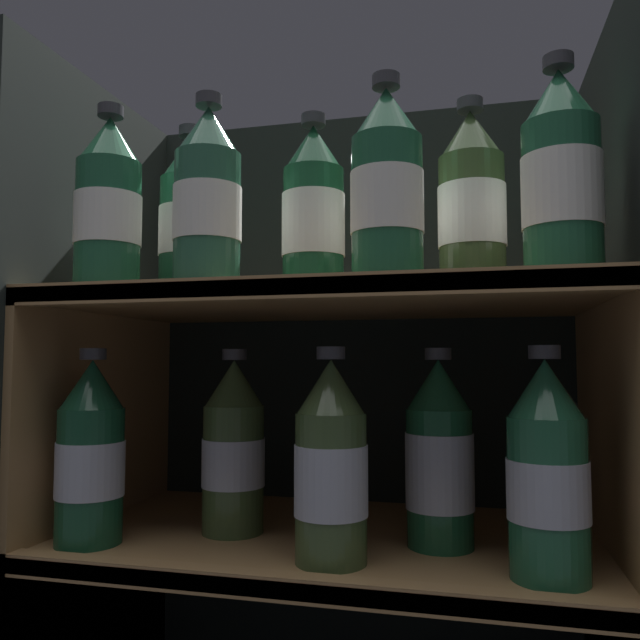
{
  "coord_description": "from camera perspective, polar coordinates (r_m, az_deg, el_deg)",
  "views": [
    {
      "loc": [
        0.18,
        -0.61,
        0.47
      ],
      "look_at": [
        0.0,
        0.13,
        0.52
      ],
      "focal_mm": 35.0,
      "sensor_mm": 36.0,
      "label": 1
    }
  ],
  "objects": [
    {
      "name": "bottle_lower_back_1",
      "position": [
        0.78,
        10.86,
        -12.31
      ],
      "size": [
        0.08,
        0.08,
        0.24
      ],
      "color": "#194C2D",
      "rests_on": "shelf_lower"
    },
    {
      "name": "bottle_upper_back_1",
      "position": [
        0.82,
        -0.61,
        9.63
      ],
      "size": [
        0.08,
        0.08,
        0.24
      ],
      "color": "#194C2D",
      "rests_on": "shelf_upper"
    },
    {
      "name": "fridge_side_left",
      "position": [
        0.97,
        -20.04,
        -5.45
      ],
      "size": [
        0.02,
        0.42,
        0.88
      ],
      "primitive_type": "cube",
      "color": "black",
      "rests_on": "ground_plane"
    },
    {
      "name": "bottle_upper_back_2",
      "position": [
        0.8,
        13.69,
        10.2
      ],
      "size": [
        0.08,
        0.08,
        0.24
      ],
      "color": "#384C28",
      "rests_on": "shelf_upper"
    },
    {
      "name": "bottle_lower_front_0",
      "position": [
        0.83,
        -20.24,
        -11.56
      ],
      "size": [
        0.08,
        0.08,
        0.24
      ],
      "color": "#144228",
      "rests_on": "shelf_lower"
    },
    {
      "name": "bottle_upper_front_1",
      "position": [
        0.78,
        -10.25,
        10.61
      ],
      "size": [
        0.08,
        0.08,
        0.24
      ],
      "color": "#285B42",
      "rests_on": "shelf_upper"
    },
    {
      "name": "bottle_upper_front_0",
      "position": [
        0.84,
        -18.79,
        9.66
      ],
      "size": [
        0.08,
        0.08,
        0.24
      ],
      "color": "#1E5638",
      "rests_on": "shelf_upper"
    },
    {
      "name": "fridge_back_wall",
      "position": [
        1.02,
        3.49,
        -5.6
      ],
      "size": [
        0.73,
        0.02,
        0.88
      ],
      "primitive_type": "cube",
      "color": "black",
      "rests_on": "ground_plane"
    },
    {
      "name": "shelf_lower",
      "position": [
        0.86,
        0.81,
        -21.91
      ],
      "size": [
        0.69,
        0.38,
        0.25
      ],
      "color": "#9E7547",
      "rests_on": "ground_plane"
    },
    {
      "name": "bottle_lower_front_1",
      "position": [
        0.71,
        1.01,
        -13.19
      ],
      "size": [
        0.08,
        0.08,
        0.24
      ],
      "color": "#384C28",
      "rests_on": "shelf_lower"
    },
    {
      "name": "shelf_upper",
      "position": [
        0.82,
        0.84,
        -7.91
      ],
      "size": [
        0.69,
        0.38,
        0.56
      ],
      "color": "#9E7547",
      "rests_on": "ground_plane"
    },
    {
      "name": "bottle_upper_front_3",
      "position": [
        0.72,
        21.2,
        11.98
      ],
      "size": [
        0.08,
        0.08,
        0.24
      ],
      "color": "#1E5638",
      "rests_on": "shelf_upper"
    },
    {
      "name": "bottle_upper_back_0",
      "position": [
        0.88,
        -11.87,
        8.84
      ],
      "size": [
        0.08,
        0.08,
        0.24
      ],
      "color": "#1E5638",
      "rests_on": "shelf_upper"
    },
    {
      "name": "bottle_upper_front_2",
      "position": [
        0.72,
        6.13,
        11.76
      ],
      "size": [
        0.08,
        0.08,
        0.24
      ],
      "color": "#1E5638",
      "rests_on": "shelf_upper"
    },
    {
      "name": "bottle_lower_back_0",
      "position": [
        0.84,
        -7.91,
        -11.67
      ],
      "size": [
        0.08,
        0.08,
        0.24
      ],
      "color": "#384C28",
      "rests_on": "shelf_lower"
    },
    {
      "name": "bottle_lower_front_2",
      "position": [
        0.7,
        20.08,
        -13.07
      ],
      "size": [
        0.08,
        0.08,
        0.24
      ],
      "color": "#1E5638",
      "rests_on": "shelf_lower"
    },
    {
      "name": "fridge_side_right",
      "position": [
        0.82,
        25.94,
        -5.6
      ],
      "size": [
        0.02,
        0.42,
        0.88
      ],
      "primitive_type": "cube",
      "color": "black",
      "rests_on": "ground_plane"
    }
  ]
}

